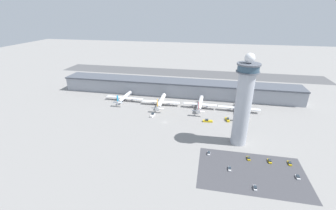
{
  "coord_description": "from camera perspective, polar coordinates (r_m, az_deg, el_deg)",
  "views": [
    {
      "loc": [
        37.0,
        -170.28,
        91.57
      ],
      "look_at": [
        -0.11,
        15.74,
        9.89
      ],
      "focal_mm": 24.0,
      "sensor_mm": 36.0,
      "label": 1
    }
  ],
  "objects": [
    {
      "name": "ground_plane",
      "position": [
        196.85,
        -0.87,
        -4.43
      ],
      "size": [
        1000.0,
        1000.0,
        0.0
      ],
      "primitive_type": "plane",
      "color": "gray"
    },
    {
      "name": "terminal_building",
      "position": [
        256.93,
        2.4,
        4.4
      ],
      "size": [
        266.08,
        25.0,
        16.72
      ],
      "color": "#9399A3",
      "rests_on": "ground"
    },
    {
      "name": "runway_strip",
      "position": [
        350.69,
        4.88,
        8.08
      ],
      "size": [
        399.12,
        44.0,
        0.01
      ],
      "primitive_type": "cube",
      "color": "#515154",
      "rests_on": "ground"
    },
    {
      "name": "control_tower",
      "position": [
        162.58,
        18.63,
        0.74
      ],
      "size": [
        15.2,
        15.2,
        66.0
      ],
      "color": "#ADB2BC",
      "rests_on": "ground"
    },
    {
      "name": "parking_lot_surface",
      "position": [
        151.29,
        20.39,
        -15.69
      ],
      "size": [
        64.0,
        40.0,
        0.01
      ],
      "primitive_type": "cube",
      "color": "#424247",
      "rests_on": "ground"
    },
    {
      "name": "airplane_gate_alpha",
      "position": [
        244.75,
        -11.05,
        1.88
      ],
      "size": [
        41.32,
        33.14,
        12.1
      ],
      "color": "silver",
      "rests_on": "ground"
    },
    {
      "name": "airplane_gate_bravo",
      "position": [
        229.51,
        -1.83,
        0.87
      ],
      "size": [
        38.96,
        37.86,
        13.45
      ],
      "color": "white",
      "rests_on": "ground"
    },
    {
      "name": "airplane_gate_charlie",
      "position": [
        223.98,
        8.11,
        0.24
      ],
      "size": [
        32.84,
        37.78,
        13.82
      ],
      "color": "white",
      "rests_on": "ground"
    },
    {
      "name": "airplane_gate_delta",
      "position": [
        224.99,
        17.64,
        -0.71
      ],
      "size": [
        39.47,
        41.7,
        12.4
      ],
      "color": "silver",
      "rests_on": "ground"
    },
    {
      "name": "service_truck_catering",
      "position": [
        206.26,
        14.85,
        -3.59
      ],
      "size": [
        4.04,
        7.58,
        2.86
      ],
      "color": "black",
      "rests_on": "ground"
    },
    {
      "name": "service_truck_fuel",
      "position": [
        207.95,
        -3.96,
        -2.58
      ],
      "size": [
        3.47,
        7.51,
        2.88
      ],
      "color": "black",
      "rests_on": "ground"
    },
    {
      "name": "service_truck_baggage",
      "position": [
        200.4,
        10.0,
        -4.01
      ],
      "size": [
        8.59,
        3.35,
        2.46
      ],
      "color": "black",
      "rests_on": "ground"
    },
    {
      "name": "car_grey_coupe",
      "position": [
        163.77,
        24.4,
        -12.85
      ],
      "size": [
        1.97,
        4.67,
        1.58
      ],
      "color": "black",
      "rests_on": "ground"
    },
    {
      "name": "car_green_van",
      "position": [
        149.18,
        15.38,
        -15.31
      ],
      "size": [
        1.71,
        4.6,
        1.35
      ],
      "color": "black",
      "rests_on": "ground"
    },
    {
      "name": "car_yellow_taxi",
      "position": [
        167.55,
        28.51,
        -12.87
      ],
      "size": [
        1.98,
        4.78,
        1.39
      ],
      "color": "black",
      "rests_on": "ground"
    },
    {
      "name": "car_navy_sedan",
      "position": [
        161.46,
        19.77,
        -12.62
      ],
      "size": [
        1.99,
        4.52,
        1.35
      ],
      "color": "black",
      "rests_on": "ground"
    },
    {
      "name": "car_silver_sedan",
      "position": [
        157.82,
        30.08,
        -15.58
      ],
      "size": [
        1.83,
        4.11,
        1.59
      ],
      "color": "black",
      "rests_on": "ground"
    },
    {
      "name": "car_white_wagon",
      "position": [
        140.44,
        21.25,
        -19.02
      ],
      "size": [
        1.81,
        4.19,
        1.52
      ],
      "color": "black",
      "rests_on": "ground"
    },
    {
      "name": "car_red_hatchback",
      "position": [
        159.42,
        10.33,
        -11.95
      ],
      "size": [
        1.71,
        4.27,
        1.44
      ],
      "color": "black",
      "rests_on": "ground"
    }
  ]
}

